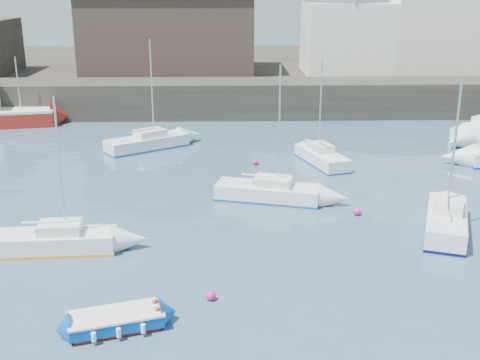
{
  "coord_description": "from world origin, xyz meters",
  "views": [
    {
      "loc": [
        -0.81,
        -16.82,
        10.87
      ],
      "look_at": [
        0.0,
        12.0,
        1.5
      ],
      "focal_mm": 45.0,
      "sensor_mm": 36.0,
      "label": 1
    }
  ],
  "objects_px": {
    "sailboat_h": "(147,142)",
    "buoy_far": "(256,165)",
    "sailboat_c": "(446,221)",
    "sailboat_f": "(322,157)",
    "buoy_near": "(211,300)",
    "blue_dinghy": "(116,320)",
    "buoy_mid": "(357,215)",
    "sailboat_b": "(268,191)",
    "sailboat_a": "(56,241)"
  },
  "relations": [
    {
      "from": "sailboat_f",
      "to": "buoy_mid",
      "type": "distance_m",
      "value": 9.03
    },
    {
      "from": "buoy_far",
      "to": "sailboat_b",
      "type": "bearing_deg",
      "value": -87.16
    },
    {
      "from": "buoy_mid",
      "to": "buoy_far",
      "type": "distance_m",
      "value": 10.01
    },
    {
      "from": "blue_dinghy",
      "to": "sailboat_h",
      "type": "relative_size",
      "value": 0.45
    },
    {
      "from": "sailboat_a",
      "to": "sailboat_c",
      "type": "xyz_separation_m",
      "value": [
        17.44,
        1.62,
        0.08
      ]
    },
    {
      "from": "sailboat_h",
      "to": "buoy_mid",
      "type": "xyz_separation_m",
      "value": [
        11.89,
        -13.0,
        -0.49
      ]
    },
    {
      "from": "blue_dinghy",
      "to": "sailboat_a",
      "type": "bearing_deg",
      "value": 119.75
    },
    {
      "from": "blue_dinghy",
      "to": "buoy_far",
      "type": "bearing_deg",
      "value": 73.47
    },
    {
      "from": "blue_dinghy",
      "to": "sailboat_f",
      "type": "bearing_deg",
      "value": 62.73
    },
    {
      "from": "sailboat_f",
      "to": "sailboat_a",
      "type": "bearing_deg",
      "value": -136.34
    },
    {
      "from": "blue_dinghy",
      "to": "sailboat_b",
      "type": "xyz_separation_m",
      "value": [
        5.97,
        12.46,
        0.14
      ]
    },
    {
      "from": "sailboat_a",
      "to": "sailboat_h",
      "type": "relative_size",
      "value": 0.89
    },
    {
      "from": "sailboat_c",
      "to": "buoy_far",
      "type": "relative_size",
      "value": 18.88
    },
    {
      "from": "sailboat_c",
      "to": "sailboat_f",
      "type": "height_order",
      "value": "sailboat_c"
    },
    {
      "from": "blue_dinghy",
      "to": "sailboat_h",
      "type": "bearing_deg",
      "value": 94.17
    },
    {
      "from": "sailboat_b",
      "to": "buoy_mid",
      "type": "bearing_deg",
      "value": -29.07
    },
    {
      "from": "buoy_mid",
      "to": "blue_dinghy",
      "type": "bearing_deg",
      "value": -135.3
    },
    {
      "from": "buoy_near",
      "to": "buoy_far",
      "type": "relative_size",
      "value": 0.98
    },
    {
      "from": "blue_dinghy",
      "to": "buoy_near",
      "type": "relative_size",
      "value": 9.07
    },
    {
      "from": "buoy_near",
      "to": "blue_dinghy",
      "type": "bearing_deg",
      "value": -149.26
    },
    {
      "from": "sailboat_a",
      "to": "buoy_near",
      "type": "height_order",
      "value": "sailboat_a"
    },
    {
      "from": "sailboat_c",
      "to": "sailboat_h",
      "type": "distance_m",
      "value": 21.73
    },
    {
      "from": "sailboat_a",
      "to": "buoy_near",
      "type": "relative_size",
      "value": 18.04
    },
    {
      "from": "sailboat_b",
      "to": "sailboat_h",
      "type": "height_order",
      "value": "sailboat_h"
    },
    {
      "from": "sailboat_b",
      "to": "sailboat_h",
      "type": "relative_size",
      "value": 0.96
    },
    {
      "from": "sailboat_a",
      "to": "buoy_near",
      "type": "bearing_deg",
      "value": -33.5
    },
    {
      "from": "sailboat_a",
      "to": "buoy_mid",
      "type": "distance_m",
      "value": 14.32
    },
    {
      "from": "blue_dinghy",
      "to": "sailboat_f",
      "type": "xyz_separation_m",
      "value": [
        9.85,
        19.11,
        0.13
      ]
    },
    {
      "from": "sailboat_b",
      "to": "sailboat_c",
      "type": "distance_m",
      "value": 9.1
    },
    {
      "from": "sailboat_a",
      "to": "sailboat_f",
      "type": "xyz_separation_m",
      "value": [
        13.45,
        12.83,
        -0.01
      ]
    },
    {
      "from": "sailboat_b",
      "to": "buoy_near",
      "type": "xyz_separation_m",
      "value": [
        -2.86,
        -10.61,
        -0.46
      ]
    },
    {
      "from": "blue_dinghy",
      "to": "sailboat_h",
      "type": "height_order",
      "value": "sailboat_h"
    },
    {
      "from": "blue_dinghy",
      "to": "buoy_far",
      "type": "distance_m",
      "value": 19.83
    },
    {
      "from": "sailboat_a",
      "to": "sailboat_f",
      "type": "height_order",
      "value": "sailboat_a"
    },
    {
      "from": "blue_dinghy",
      "to": "buoy_mid",
      "type": "bearing_deg",
      "value": 44.7
    },
    {
      "from": "sailboat_h",
      "to": "sailboat_f",
      "type": "bearing_deg",
      "value": -19.05
    },
    {
      "from": "buoy_mid",
      "to": "sailboat_b",
      "type": "bearing_deg",
      "value": 150.93
    },
    {
      "from": "blue_dinghy",
      "to": "sailboat_b",
      "type": "bearing_deg",
      "value": 64.4
    },
    {
      "from": "sailboat_f",
      "to": "sailboat_h",
      "type": "distance_m",
      "value": 12.21
    },
    {
      "from": "sailboat_h",
      "to": "buoy_far",
      "type": "distance_m",
      "value": 8.41
    },
    {
      "from": "sailboat_h",
      "to": "buoy_far",
      "type": "relative_size",
      "value": 19.78
    },
    {
      "from": "sailboat_b",
      "to": "buoy_far",
      "type": "distance_m",
      "value": 6.57
    },
    {
      "from": "buoy_far",
      "to": "sailboat_f",
      "type": "bearing_deg",
      "value": 1.48
    },
    {
      "from": "sailboat_b",
      "to": "buoy_far",
      "type": "relative_size",
      "value": 18.91
    },
    {
      "from": "blue_dinghy",
      "to": "buoy_mid",
      "type": "distance_m",
      "value": 14.36
    },
    {
      "from": "blue_dinghy",
      "to": "sailboat_c",
      "type": "xyz_separation_m",
      "value": [
        13.85,
        7.91,
        0.22
      ]
    },
    {
      "from": "blue_dinghy",
      "to": "buoy_far",
      "type": "height_order",
      "value": "blue_dinghy"
    },
    {
      "from": "buoy_far",
      "to": "buoy_mid",
      "type": "bearing_deg",
      "value": -62.86
    },
    {
      "from": "blue_dinghy",
      "to": "sailboat_f",
      "type": "height_order",
      "value": "sailboat_f"
    },
    {
      "from": "blue_dinghy",
      "to": "sailboat_a",
      "type": "relative_size",
      "value": 0.5
    }
  ]
}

